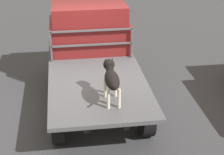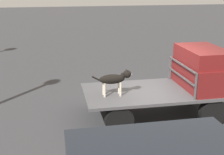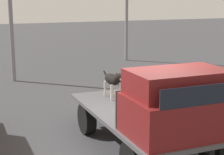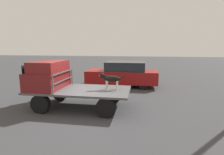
% 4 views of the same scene
% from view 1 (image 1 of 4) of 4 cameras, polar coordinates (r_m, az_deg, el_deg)
% --- Properties ---
extents(ground_plane, '(80.00, 80.00, 0.00)m').
position_cam_1_polar(ground_plane, '(8.50, -2.44, -4.05)').
color(ground_plane, '#38383A').
extents(flatbed_truck, '(4.18, 2.02, 0.80)m').
position_cam_1_polar(flatbed_truck, '(8.22, -2.52, -0.45)').
color(flatbed_truck, black).
rests_on(flatbed_truck, ground).
extents(truck_cab, '(1.28, 1.90, 1.16)m').
position_cam_1_polar(truck_cab, '(9.20, -3.49, 7.58)').
color(truck_cab, maroon).
rests_on(truck_cab, flatbed_truck).
extents(truck_headboard, '(0.04, 1.90, 0.73)m').
position_cam_1_polar(truck_headboard, '(8.58, -3.09, 5.77)').
color(truck_headboard, '#4C4C4F').
rests_on(truck_headboard, flatbed_truck).
extents(dog, '(1.11, 0.26, 0.72)m').
position_cam_1_polar(dog, '(6.81, -0.10, -0.01)').
color(dog, beige).
rests_on(dog, flatbed_truck).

